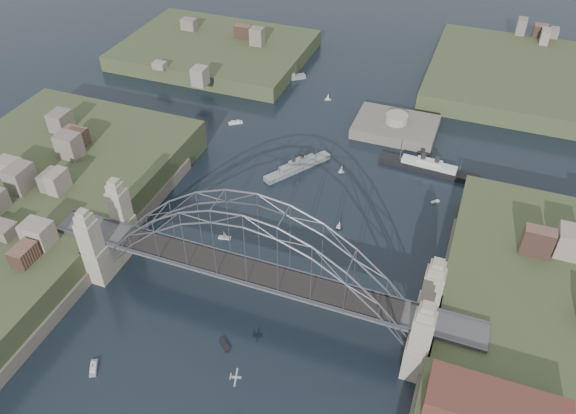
# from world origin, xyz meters

# --- Properties ---
(ground) EXTENTS (500.00, 500.00, 0.00)m
(ground) POSITION_xyz_m (0.00, 0.00, 0.00)
(ground) COLOR black
(ground) RESTS_ON ground
(bridge) EXTENTS (84.00, 13.80, 24.60)m
(bridge) POSITION_xyz_m (0.00, 0.00, 12.32)
(bridge) COLOR #4B4B4E
(bridge) RESTS_ON ground
(shore_west) EXTENTS (50.50, 90.00, 12.00)m
(shore_west) POSITION_xyz_m (-57.32, 0.00, 1.97)
(shore_west) COLOR #384426
(shore_west) RESTS_ON ground
(headland_nw) EXTENTS (60.00, 45.00, 9.00)m
(headland_nw) POSITION_xyz_m (-55.00, 95.00, 0.50)
(headland_nw) COLOR #384426
(headland_nw) RESTS_ON ground
(headland_ne) EXTENTS (70.00, 55.00, 9.50)m
(headland_ne) POSITION_xyz_m (50.00, 110.00, 0.75)
(headland_ne) COLOR #384426
(headland_ne) RESTS_ON ground
(fort_island) EXTENTS (22.00, 16.00, 9.40)m
(fort_island) POSITION_xyz_m (12.00, 70.00, -0.34)
(fort_island) COLOR #5D564B
(fort_island) RESTS_ON ground
(wharf_shed) EXTENTS (20.00, 8.00, 4.00)m
(wharf_shed) POSITION_xyz_m (44.00, -14.00, 10.00)
(wharf_shed) COLOR #592D26
(wharf_shed) RESTS_ON shore_east
(naval_cruiser_near) EXTENTS (12.68, 17.45, 5.76)m
(naval_cruiser_near) POSITION_xyz_m (-7.13, 43.97, 0.89)
(naval_cruiser_near) COLOR gray
(naval_cruiser_near) RESTS_ON ground
(naval_cruiser_far) EXTENTS (13.44, 10.88, 5.15)m
(naval_cruiser_far) POSITION_xyz_m (-27.94, 86.99, 0.80)
(naval_cruiser_far) COLOR gray
(naval_cruiser_far) RESTS_ON ground
(ocean_liner) EXTENTS (25.07, 5.08, 6.11)m
(ocean_liner) POSITION_xyz_m (23.71, 54.93, 0.95)
(ocean_liner) COLOR black
(ocean_liner) RESTS_ON ground
(aeroplane) EXTENTS (1.90, 3.34, 0.49)m
(aeroplane) POSITION_xyz_m (5.04, -19.70, 5.48)
(aeroplane) COLOR silver
(small_boat_a) EXTENTS (2.88, 1.44, 2.38)m
(small_boat_a) POSITION_xyz_m (-13.38, 14.42, 0.80)
(small_boat_a) COLOR silver
(small_boat_a) RESTS_ON ground
(small_boat_b) EXTENTS (1.68, 1.16, 2.38)m
(small_boat_b) POSITION_xyz_m (8.97, 26.19, 1.01)
(small_boat_b) COLOR silver
(small_boat_b) RESTS_ON ground
(small_boat_c) EXTENTS (2.90, 2.67, 0.45)m
(small_boat_c) POSITION_xyz_m (-1.18, -11.12, 0.15)
(small_boat_c) COLOR silver
(small_boat_c) RESTS_ON ground
(small_boat_d) EXTENTS (1.94, 1.93, 0.45)m
(small_boat_d) POSITION_xyz_m (27.46, 42.96, 0.15)
(small_boat_d) COLOR silver
(small_boat_d) RESTS_ON ground
(small_boat_e) EXTENTS (3.94, 3.34, 1.43)m
(small_boat_e) POSITION_xyz_m (-30.97, 58.48, 0.28)
(small_boat_e) COLOR silver
(small_boat_e) RESTS_ON ground
(small_boat_f) EXTENTS (1.58, 1.49, 2.38)m
(small_boat_f) POSITION_xyz_m (3.55, 46.40, 1.04)
(small_boat_f) COLOR silver
(small_boat_f) RESTS_ON ground
(small_boat_h) EXTENTS (2.04, 1.32, 2.38)m
(small_boat_h) POSITION_xyz_m (-10.59, 80.21, 0.95)
(small_boat_h) COLOR silver
(small_boat_h) RESTS_ON ground
(small_boat_i) EXTENTS (2.69, 1.10, 2.38)m
(small_boat_i) POSITION_xyz_m (34.52, 10.17, 0.82)
(small_boat_i) COLOR silver
(small_boat_i) RESTS_ON ground
(small_boat_j) EXTENTS (2.70, 3.61, 1.43)m
(small_boat_j) POSITION_xyz_m (-20.33, -23.55, 0.28)
(small_boat_j) COLOR silver
(small_boat_j) RESTS_ON ground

